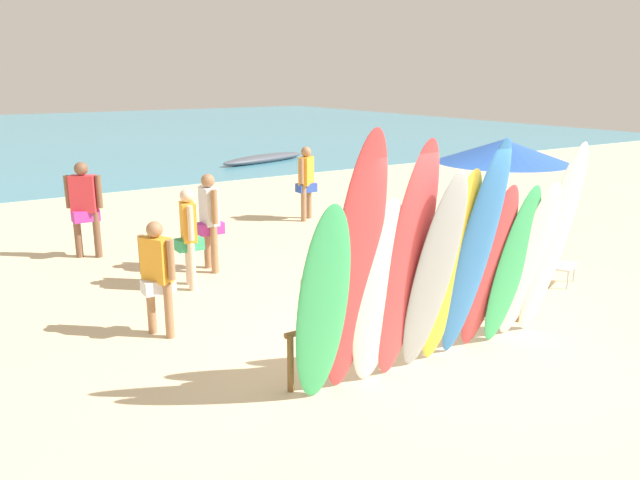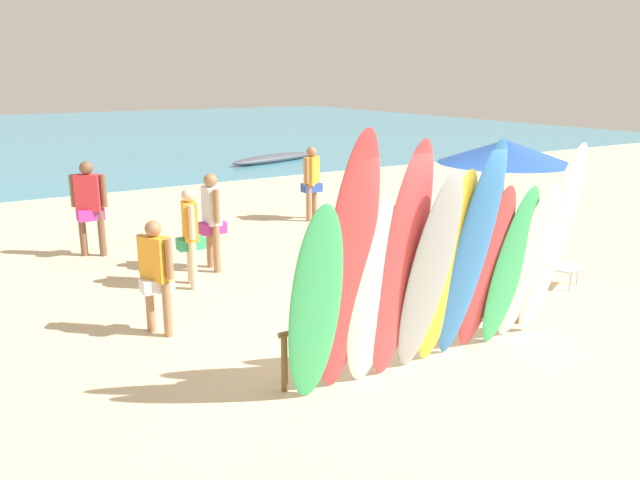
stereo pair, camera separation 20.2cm
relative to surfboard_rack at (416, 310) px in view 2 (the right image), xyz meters
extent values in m
plane|color=beige|center=(0.00, 14.00, -0.54)|extent=(60.00, 60.00, 0.00)
cube|color=teal|center=(0.00, 32.62, -0.53)|extent=(60.00, 40.00, 0.02)
cylinder|color=brown|center=(-1.76, 0.00, -0.22)|extent=(0.07, 0.07, 0.64)
cylinder|color=brown|center=(1.76, 0.00, -0.22)|extent=(0.07, 0.07, 0.64)
cylinder|color=brown|center=(0.00, 0.00, 0.10)|extent=(3.64, 0.06, 0.06)
ellipsoid|color=#38B266|center=(-1.65, -0.43, 0.52)|extent=(0.59, 0.53, 2.12)
ellipsoid|color=#D13D42|center=(-1.31, -0.49, 0.85)|extent=(0.57, 0.72, 2.79)
ellipsoid|color=white|center=(-0.97, -0.43, 0.50)|extent=(0.57, 0.53, 2.09)
ellipsoid|color=#D13D42|center=(-0.65, -0.49, 0.79)|extent=(0.62, 0.64, 2.65)
ellipsoid|color=#999EA3|center=(-0.29, -0.52, 0.63)|extent=(0.59, 0.70, 2.33)
ellipsoid|color=yellow|center=(0.01, -0.46, 0.62)|extent=(0.55, 0.65, 2.31)
ellipsoid|color=#337AD1|center=(0.27, -0.55, 0.77)|extent=(0.53, 0.85, 2.62)
ellipsoid|color=#D13D42|center=(0.65, -0.43, 0.50)|extent=(0.54, 0.65, 2.08)
ellipsoid|color=#38B266|center=(0.99, -0.48, 0.48)|extent=(0.56, 0.58, 2.05)
ellipsoid|color=white|center=(1.29, -0.48, 0.49)|extent=(0.59, 0.67, 2.06)
ellipsoid|color=white|center=(1.63, -0.53, 0.71)|extent=(0.55, 0.71, 2.50)
cylinder|color=#9E704C|center=(-0.75, 4.53, -0.14)|extent=(0.12, 0.12, 0.80)
cylinder|color=#9E704C|center=(-0.77, 4.20, -0.14)|extent=(0.12, 0.12, 0.80)
cube|color=#B23399|center=(-0.76, 4.36, 0.19)|extent=(0.43, 0.26, 0.19)
cube|color=silver|center=(-0.76, 4.36, 0.57)|extent=(0.23, 0.42, 0.62)
sphere|color=#9E704C|center=(-0.76, 4.36, 1.00)|extent=(0.23, 0.23, 0.23)
cylinder|color=#9E704C|center=(-0.75, 4.62, 0.61)|extent=(0.10, 0.10, 0.56)
cylinder|color=#9E704C|center=(-0.77, 4.10, 0.61)|extent=(0.10, 0.10, 0.56)
cylinder|color=brown|center=(-2.17, 6.21, -0.12)|extent=(0.13, 0.13, 0.84)
cylinder|color=brown|center=(-2.46, 6.40, -0.12)|extent=(0.13, 0.13, 0.84)
cube|color=#B23399|center=(-2.31, 6.31, 0.23)|extent=(0.45, 0.28, 0.20)
cube|color=#DB333D|center=(-2.31, 6.31, 0.63)|extent=(0.49, 0.42, 0.66)
sphere|color=brown|center=(-2.31, 6.31, 1.08)|extent=(0.24, 0.24, 0.24)
cylinder|color=brown|center=(-2.08, 6.16, 0.67)|extent=(0.10, 0.10, 0.59)
cylinder|color=brown|center=(-2.55, 6.46, 0.67)|extent=(0.10, 0.10, 0.59)
cylinder|color=#9E704C|center=(-2.48, 2.29, -0.18)|extent=(0.11, 0.11, 0.72)
cylinder|color=#9E704C|center=(-2.34, 2.03, -0.18)|extent=(0.11, 0.11, 0.72)
cube|color=silver|center=(-2.41, 2.16, 0.12)|extent=(0.39, 0.24, 0.17)
cube|color=orange|center=(-2.41, 2.16, 0.46)|extent=(0.34, 0.42, 0.57)
sphere|color=#9E704C|center=(-2.41, 2.16, 0.85)|extent=(0.20, 0.20, 0.20)
cylinder|color=#9E704C|center=(-2.52, 2.37, 0.50)|extent=(0.09, 0.09, 0.50)
cylinder|color=#9E704C|center=(-2.30, 1.95, 0.50)|extent=(0.09, 0.09, 0.50)
cylinder|color=#9E704C|center=(2.47, 6.65, -0.14)|extent=(0.12, 0.12, 0.81)
cylinder|color=#9E704C|center=(2.74, 6.84, -0.14)|extent=(0.12, 0.12, 0.81)
cube|color=#2D4CB2|center=(2.61, 6.74, 0.20)|extent=(0.43, 0.27, 0.19)
cube|color=orange|center=(2.61, 6.74, 0.58)|extent=(0.46, 0.42, 0.63)
sphere|color=#9E704C|center=(2.61, 6.74, 1.01)|extent=(0.23, 0.23, 0.23)
cylinder|color=#9E704C|center=(2.39, 6.59, 0.62)|extent=(0.10, 0.10, 0.56)
cylinder|color=#9E704C|center=(2.82, 6.90, 0.62)|extent=(0.10, 0.10, 0.56)
cylinder|color=beige|center=(-1.34, 3.87, -0.16)|extent=(0.11, 0.11, 0.75)
cylinder|color=beige|center=(-1.41, 3.57, -0.16)|extent=(0.11, 0.11, 0.75)
cube|color=#33A36B|center=(-1.38, 3.72, 0.15)|extent=(0.41, 0.25, 0.18)
cube|color=orange|center=(-1.38, 3.72, 0.51)|extent=(0.29, 0.43, 0.59)
sphere|color=beige|center=(-1.38, 3.72, 0.91)|extent=(0.21, 0.21, 0.21)
cylinder|color=beige|center=(-1.32, 3.96, 0.54)|extent=(0.09, 0.09, 0.52)
cylinder|color=beige|center=(-1.43, 3.48, 0.54)|extent=(0.09, 0.09, 0.52)
cylinder|color=#B7B7BC|center=(3.13, 2.38, -0.40)|extent=(0.02, 0.02, 0.28)
cylinder|color=#B7B7BC|center=(3.52, 2.54, -0.40)|extent=(0.02, 0.02, 0.28)
cylinder|color=#B7B7BC|center=(2.99, 2.73, -0.40)|extent=(0.02, 0.02, 0.28)
cylinder|color=#B7B7BC|center=(3.38, 2.89, -0.40)|extent=(0.02, 0.02, 0.28)
cube|color=red|center=(3.25, 2.64, -0.25)|extent=(0.63, 0.61, 0.03)
cube|color=red|center=(3.12, 2.96, 0.02)|extent=(0.56, 0.43, 0.51)
cylinder|color=#B7B7BC|center=(3.47, 0.46, -0.40)|extent=(0.02, 0.02, 0.28)
cylinder|color=#B7B7BC|center=(3.85, 0.63, -0.40)|extent=(0.02, 0.02, 0.28)
cylinder|color=#B7B7BC|center=(3.32, 0.81, -0.40)|extent=(0.02, 0.02, 0.28)
cylinder|color=#B7B7BC|center=(3.71, 0.97, -0.40)|extent=(0.02, 0.02, 0.28)
cube|color=silver|center=(3.59, 0.72, -0.25)|extent=(0.64, 0.61, 0.03)
cube|color=silver|center=(3.44, 1.05, 0.01)|extent=(0.58, 0.48, 0.49)
cylinder|color=silver|center=(2.56, 1.13, 0.57)|extent=(0.04, 0.04, 2.21)
cone|color=blue|center=(2.56, 1.13, 1.59)|extent=(1.97, 1.97, 0.34)
ellipsoid|color=#4C515B|center=(6.33, 15.79, -0.39)|extent=(4.07, 1.84, 0.32)
camera|label=1|loc=(-4.75, -5.17, 2.68)|focal=35.19mm
camera|label=2|loc=(-4.58, -5.27, 2.68)|focal=35.19mm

